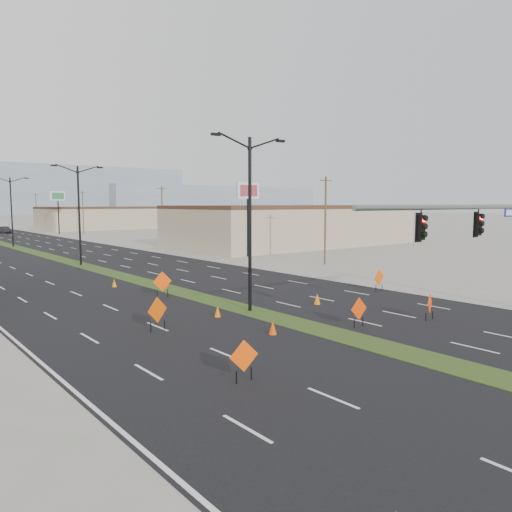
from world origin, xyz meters
TOP-DOWN VIEW (x-y plane):
  - ground at (0.00, 0.00)m, footprint 600.00×600.00m
  - building_se_near at (34.00, 45.00)m, footprint 36.00×18.00m
  - building_se_far at (38.00, 110.00)m, footprint 44.00×16.00m
  - mesa_east at (180.00, 290.00)m, footprint 160.00×50.00m
  - signal_mast at (8.56, 2.00)m, footprint 16.30×0.60m
  - streetlight_0 at (0.00, 12.00)m, footprint 5.15×0.24m
  - streetlight_1 at (0.00, 40.00)m, footprint 5.15×0.24m
  - streetlight_2 at (0.00, 68.00)m, footprint 5.15×0.24m
  - utility_pole_0 at (20.00, 25.00)m, footprint 1.60×0.20m
  - utility_pole_1 at (20.00, 60.00)m, footprint 1.60×0.20m
  - utility_pole_2 at (20.00, 95.00)m, footprint 1.60×0.20m
  - utility_pole_3 at (20.00, 130.00)m, footprint 1.60×0.20m
  - car_mid at (6.81, 104.92)m, footprint 1.62×4.39m
  - construction_sign_0 at (-7.30, 3.00)m, footprint 1.13×0.20m
  - construction_sign_1 at (-6.37, 11.24)m, footprint 1.24×0.43m
  - construction_sign_2 at (-2.00, 18.90)m, footprint 1.34×0.14m
  - construction_sign_3 at (2.00, 5.58)m, footprint 1.15×0.06m
  - construction_sign_4 at (11.38, 11.51)m, footprint 1.20×0.18m
  - construction_sign_5 at (6.19, 4.20)m, footprint 1.04×0.48m
  - cone_0 at (-2.33, 11.94)m, footprint 0.43×0.43m
  - cone_1 at (-2.36, 7.20)m, footprint 0.46×0.46m
  - cone_2 at (4.49, 10.93)m, footprint 0.43×0.43m
  - cone_3 at (-2.76, 25.07)m, footprint 0.41×0.41m
  - pole_sign_east_near at (18.42, 35.96)m, footprint 2.87×0.77m
  - pole_sign_east_far at (15.14, 95.71)m, footprint 2.80×1.36m

SIDE VIEW (x-z plane):
  - ground at x=0.00m, z-range 0.00..0.00m
  - cone_0 at x=-2.33m, z-range 0.00..0.63m
  - cone_3 at x=-2.76m, z-range 0.00..0.63m
  - cone_1 at x=-2.36m, z-range 0.00..0.66m
  - cone_2 at x=4.49m, z-range 0.00..0.69m
  - car_mid at x=6.81m, z-range 0.00..1.43m
  - construction_sign_5 at x=6.19m, z-range 0.13..1.61m
  - construction_sign_0 at x=-7.30m, z-range 0.13..1.64m
  - construction_sign_3 at x=2.00m, z-range 0.13..1.66m
  - construction_sign_4 at x=11.38m, z-range 0.14..1.74m
  - construction_sign_1 at x=-6.37m, z-range 0.15..1.86m
  - construction_sign_2 at x=-2.00m, z-range 0.16..1.94m
  - building_se_far at x=38.00m, z-range 0.00..5.00m
  - building_se_near at x=34.00m, z-range 0.00..5.50m
  - utility_pole_0 at x=20.00m, z-range 0.17..9.17m
  - utility_pole_1 at x=20.00m, z-range 0.17..9.17m
  - utility_pole_2 at x=20.00m, z-range 0.17..9.17m
  - utility_pole_3 at x=20.00m, z-range 0.17..9.17m
  - signal_mast at x=8.56m, z-range 0.79..8.79m
  - streetlight_0 at x=0.00m, z-range 0.41..10.43m
  - streetlight_1 at x=0.00m, z-range 0.41..10.43m
  - streetlight_2 at x=0.00m, z-range 0.41..10.43m
  - pole_sign_east_near at x=18.42m, z-range 2.71..11.43m
  - pole_sign_east_far at x=15.14m, z-range 2.74..11.53m
  - mesa_east at x=180.00m, z-range 0.00..18.00m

